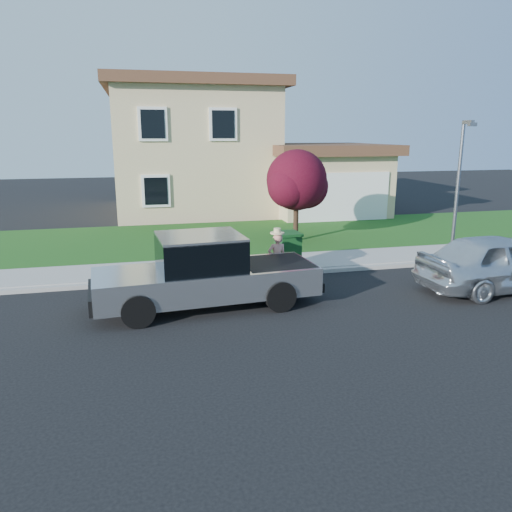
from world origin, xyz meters
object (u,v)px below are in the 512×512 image
Objects in this scene: ornamental_tree at (297,183)px; trash_bin at (288,250)px; woman at (277,258)px; pickup_truck at (205,274)px; street_lamp at (459,185)px; sedan at (501,262)px.

ornamental_tree is 3.11× the size of trash_bin.
ornamental_tree is (2.24, 5.10, 1.58)m from woman.
trash_bin is at bearing 36.18° from pickup_truck.
trash_bin is at bearing -179.99° from street_lamp.
sedan is (8.03, -0.54, -0.06)m from pickup_truck.
woman is at bearing 28.07° from pickup_truck.
pickup_truck is 1.23× the size of sedan.
ornamental_tree is at bearing 51.10° from pickup_truck.
street_lamp reaches higher than trash_bin.
sedan is 1.01× the size of street_lamp.
ornamental_tree is 0.77× the size of street_lamp.
pickup_truck is 3.79m from trash_bin.
ornamental_tree is at bearing 24.05° from sedan.
street_lamp is at bearing -49.17° from ornamental_tree.
ornamental_tree reaches higher than pickup_truck.
street_lamp reaches higher than pickup_truck.
trash_bin is at bearing 57.06° from sedan.
pickup_truck reaches higher than trash_bin.
sedan is 4.11× the size of trash_bin.
street_lamp is (5.46, -0.41, 1.89)m from trash_bin.
trash_bin is (-5.16, 3.01, -0.07)m from sedan.
ornamental_tree is at bearing 64.48° from trash_bin.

